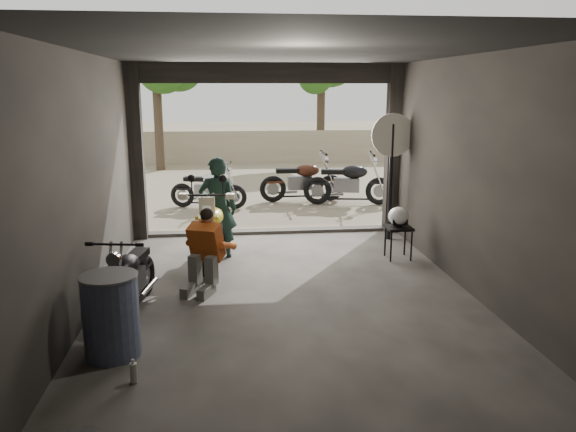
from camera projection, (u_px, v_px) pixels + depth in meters
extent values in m
plane|color=#7A6D56|center=(288.00, 300.00, 7.48)|extent=(80.00, 80.00, 0.00)
cube|color=#2D2B28|center=(288.00, 299.00, 7.48)|extent=(5.00, 7.00, 0.02)
plane|color=black|center=(288.00, 51.00, 6.76)|extent=(7.00, 7.00, 0.00)
cube|color=black|center=(346.00, 268.00, 3.73)|extent=(5.00, 0.02, 3.20)
cube|color=black|center=(85.00, 186.00, 6.85)|extent=(0.02, 7.00, 3.20)
cube|color=black|center=(476.00, 178.00, 7.39)|extent=(0.02, 7.00, 3.20)
cube|color=black|center=(136.00, 154.00, 10.14)|extent=(0.24, 0.24, 3.20)
cube|color=black|center=(393.00, 150.00, 10.65)|extent=(0.24, 0.24, 3.20)
cube|color=black|center=(267.00, 73.00, 10.11)|extent=(5.00, 0.16, 0.36)
cube|color=#2D2B28|center=(268.00, 232.00, 10.86)|extent=(5.00, 0.25, 0.08)
cube|color=gray|center=(246.00, 147.00, 20.90)|extent=(18.00, 0.30, 1.20)
cylinder|color=#382B1E|center=(158.00, 117.00, 18.86)|extent=(0.30, 0.30, 3.58)
ellipsoid|color=#1E4C14|center=(155.00, 48.00, 18.36)|extent=(2.20, 2.20, 3.14)
cylinder|color=#382B1E|center=(321.00, 119.00, 20.98)|extent=(0.30, 0.30, 3.20)
ellipsoid|color=#1E4C14|center=(321.00, 64.00, 20.53)|extent=(2.20, 2.20, 2.80)
imported|color=black|center=(218.00, 208.00, 9.16)|extent=(0.65, 0.46, 1.69)
cube|color=black|center=(399.00, 228.00, 9.13)|extent=(0.40, 0.40, 0.04)
cylinder|color=black|center=(391.00, 247.00, 9.01)|extent=(0.03, 0.03, 0.54)
cylinder|color=black|center=(411.00, 246.00, 9.05)|extent=(0.03, 0.03, 0.54)
cylinder|color=black|center=(385.00, 241.00, 9.34)|extent=(0.03, 0.03, 0.54)
cylinder|color=black|center=(405.00, 241.00, 9.38)|extent=(0.03, 0.03, 0.54)
ellipsoid|color=silver|center=(398.00, 216.00, 9.14)|extent=(0.43, 0.44, 0.31)
cylinder|color=#39435F|center=(111.00, 317.00, 5.82)|extent=(0.59, 0.59, 0.89)
cylinder|color=black|center=(390.00, 183.00, 10.18)|extent=(0.08, 0.08, 2.14)
cylinder|color=silver|center=(393.00, 135.00, 9.97)|extent=(0.78, 0.03, 0.78)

